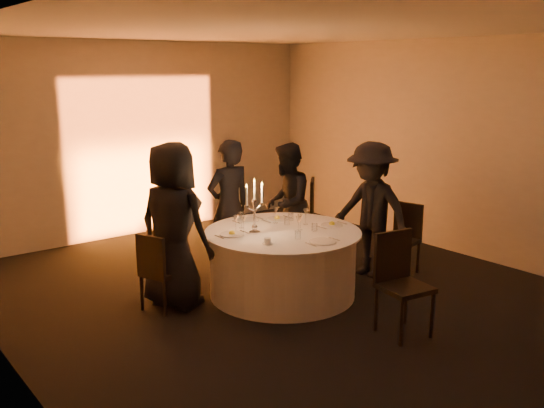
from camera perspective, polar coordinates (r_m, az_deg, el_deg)
floor at (r=7.18m, az=0.99°, el=-8.47°), size 7.00×7.00×0.00m
ceiling at (r=6.70m, az=1.10°, el=16.16°), size 7.00×7.00×0.00m
wall_back at (r=9.73m, az=-12.14°, el=6.00°), size 7.00×0.00×7.00m
wall_left at (r=5.45m, az=-24.26°, el=-0.09°), size 0.00×7.00×7.00m
wall_right at (r=8.96m, az=16.17°, el=5.22°), size 0.00×7.00×7.00m
uplighter_fixture at (r=9.74m, az=-10.96°, el=-2.64°), size 0.25×0.12×0.10m
banquet_table at (r=7.05m, az=1.01°, el=-5.56°), size 1.80×1.80×0.77m
chair_left at (r=6.68m, az=-10.70°, el=-5.94°), size 0.49×0.49×0.87m
chair_back_left at (r=7.93m, az=-9.84°, el=-2.96°), size 0.48×0.48×0.85m
chair_back_right at (r=8.70m, az=3.00°, el=-0.60°), size 0.65×0.65×1.04m
chair_right at (r=7.95m, az=12.29°, el=-2.81°), size 0.47×0.47×0.90m
chair_front at (r=6.16m, az=11.92°, el=-6.72°), size 0.51×0.51×1.02m
guest_left at (r=6.66m, az=-9.29°, el=-2.05°), size 0.88×1.05×1.84m
guest_back_left at (r=7.75m, az=-4.07°, el=-0.26°), size 0.63×0.42×1.72m
guest_back_right at (r=8.19m, az=1.39°, el=0.13°), size 0.99×0.98×1.62m
guest_right at (r=7.69m, az=9.30°, el=-0.54°), size 0.76×1.17×1.71m
plate_left at (r=6.78m, az=-3.80°, el=-2.79°), size 0.36×0.28×0.08m
plate_back_left at (r=7.41m, az=-2.29°, el=-1.50°), size 0.36×0.27×0.01m
plate_back_right at (r=7.44m, az=0.48°, el=-1.35°), size 0.36×0.27×0.08m
plate_right at (r=7.20m, az=5.66°, el=-1.89°), size 0.36×0.25×0.08m
plate_front at (r=6.52m, az=4.79°, el=-3.55°), size 0.36×0.29×0.01m
coffee_cup at (r=6.44m, az=-0.43°, el=-3.50°), size 0.11×0.11×0.07m
candelabra at (r=6.79m, az=-1.66°, el=-0.97°), size 0.27×0.13×0.63m
wine_glass_a at (r=6.87m, az=-2.70°, el=-1.53°), size 0.07×0.07×0.19m
wine_glass_b at (r=7.02m, az=-2.90°, el=-1.21°), size 0.07×0.07×0.19m
wine_glass_c at (r=6.83m, az=2.51°, el=-1.61°), size 0.07×0.07×0.19m
wine_glass_d at (r=7.20m, az=3.20°, el=-0.87°), size 0.07×0.07×0.19m
wine_glass_e at (r=6.88m, az=-3.43°, el=-1.52°), size 0.07×0.07×0.19m
wine_glass_f at (r=6.94m, az=2.67°, el=-1.38°), size 0.07×0.07×0.19m
wine_glass_g at (r=7.25m, az=0.35°, el=-0.76°), size 0.07×0.07×0.19m
tumbler_a at (r=7.40m, az=1.79°, el=-1.21°), size 0.07×0.07×0.09m
tumbler_b at (r=6.61m, az=2.44°, el=-2.93°), size 0.07×0.07×0.09m
tumbler_c at (r=6.94m, az=4.02°, el=-2.20°), size 0.07×0.07×0.09m
tumbler_d at (r=7.20m, az=1.42°, el=-1.62°), size 0.07×0.07×0.09m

